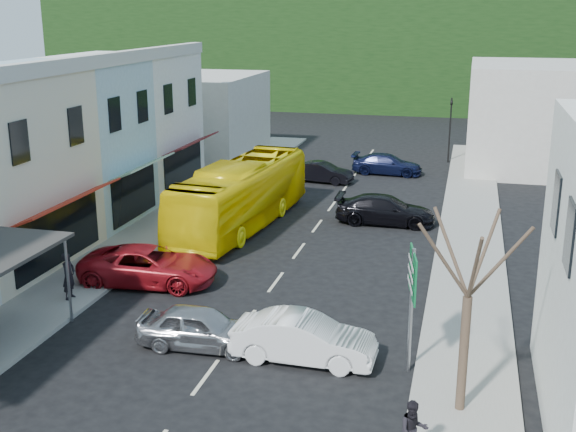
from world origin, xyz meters
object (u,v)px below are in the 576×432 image
object	(u,v)px
car_silver	(200,327)
street_tree	(468,297)
pedestrian_right	(413,427)
direction_sign	(411,311)
car_white	(304,340)
traffic_signal	(450,130)
car_red	(149,267)
bus	(241,197)
pedestrian_left	(69,277)

from	to	relation	value
car_silver	street_tree	size ratio (longest dim) A/B	0.65
pedestrian_right	direction_sign	bearing A→B (deg)	73.30
direction_sign	car_white	bearing A→B (deg)	172.22
direction_sign	traffic_signal	distance (m)	31.82
car_silver	car_white	world-z (taller)	same
direction_sign	street_tree	distance (m)	2.96
car_red	traffic_signal	bearing A→B (deg)	-26.44
car_silver	car_white	xyz separation A→B (m)	(3.44, -0.06, 0.00)
car_white	pedestrian_right	size ratio (longest dim) A/B	2.59
car_white	direction_sign	distance (m)	3.45
car_white	car_red	size ratio (longest dim) A/B	0.96
car_red	traffic_signal	xyz separation A→B (m)	(10.63, 27.08, 1.59)
car_white	pedestrian_right	distance (m)	5.88
bus	street_tree	distance (m)	18.87
bus	car_red	xyz separation A→B (m)	(-1.16, -8.40, -0.85)
pedestrian_right	street_tree	bearing A→B (deg)	45.08
car_white	pedestrian_left	world-z (taller)	pedestrian_left
direction_sign	traffic_signal	xyz separation A→B (m)	(0.00, 31.82, 0.34)
car_red	direction_sign	distance (m)	11.71
street_tree	traffic_signal	distance (m)	33.94
direction_sign	street_tree	xyz separation A→B (m)	(1.56, -2.06, 1.44)
pedestrian_right	direction_sign	distance (m)	4.80
car_white	direction_sign	xyz separation A→B (m)	(3.21, 0.12, 1.25)
bus	pedestrian_right	size ratio (longest dim) A/B	6.82
car_white	traffic_signal	distance (m)	32.14
car_red	pedestrian_right	bearing A→B (deg)	-135.23
bus	car_white	distance (m)	14.69
bus	street_tree	bearing A→B (deg)	-48.44
car_silver	car_white	size ratio (longest dim) A/B	1.00
car_silver	direction_sign	bearing A→B (deg)	-91.70
pedestrian_right	direction_sign	xyz separation A→B (m)	(-0.50, 4.68, 0.95)
pedestrian_left	pedestrian_right	world-z (taller)	same
bus	car_silver	world-z (taller)	bus
street_tree	traffic_signal	world-z (taller)	street_tree
car_white	street_tree	xyz separation A→B (m)	(4.78, -1.94, 2.68)
direction_sign	pedestrian_right	bearing A→B (deg)	-93.84
pedestrian_left	traffic_signal	size ratio (longest dim) A/B	0.37
direction_sign	traffic_signal	world-z (taller)	traffic_signal
bus	direction_sign	size ratio (longest dim) A/B	2.98
traffic_signal	car_red	bearing A→B (deg)	52.44
pedestrian_right	car_silver	bearing A→B (deg)	124.34
bus	direction_sign	distance (m)	16.20
car_silver	traffic_signal	world-z (taller)	traffic_signal
bus	car_silver	size ratio (longest dim) A/B	2.64
car_red	pedestrian_left	xyz separation A→B (m)	(-2.06, -2.46, 0.30)
bus	traffic_signal	bearing A→B (deg)	68.70
car_white	pedestrian_left	bearing A→B (deg)	76.81
street_tree	car_red	bearing A→B (deg)	150.85
car_red	traffic_signal	size ratio (longest dim) A/B	1.00
pedestrian_right	pedestrian_left	bearing A→B (deg)	129.41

